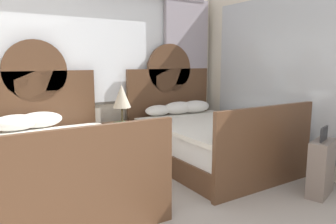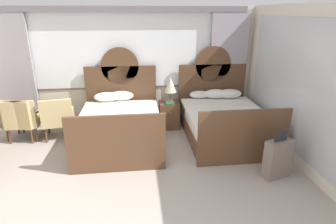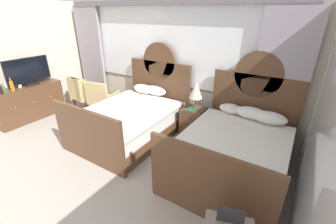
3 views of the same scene
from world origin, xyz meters
name	(u,v)px [view 3 (image 3 of 3)]	position (x,y,z in m)	size (l,w,h in m)	color
wall_back_window	(166,60)	(0.00, 3.95, 1.44)	(6.03, 0.22, 2.70)	beige
wall_right_mirror	(323,153)	(3.04, 1.70, 1.35)	(0.08, 4.55, 2.70)	beige
bed_near_window	(132,119)	(-0.11, 2.81, 0.38)	(1.62, 2.22, 1.83)	brown
bed_near_mirror	(234,150)	(2.07, 2.82, 0.38)	(1.62, 2.22, 1.83)	brown
nightstand_between_beds	(193,122)	(0.98, 3.50, 0.31)	(0.44, 0.47, 0.61)	brown
table_lamp_on_nightstand	(196,90)	(1.01, 3.49, 1.02)	(0.27, 0.27, 0.58)	brown
book_on_nightstand	(192,109)	(0.98, 3.41, 0.63)	(0.18, 0.26, 0.03)	#285133
dresser_minibar	(29,103)	(-2.77, 2.08, 0.41)	(0.51, 1.54, 0.83)	brown
tv_flatscreen	(28,71)	(-2.75, 2.23, 1.16)	(0.20, 1.00, 0.65)	black
bottle_wine_dark	(0,89)	(-2.67, 1.54, 0.94)	(0.08, 0.08, 0.30)	black
bottle_soda_green	(4,89)	(-2.67, 1.62, 0.91)	(0.05, 0.05, 0.21)	#337A3D
bottle_liquor_amber	(12,86)	(-2.66, 1.78, 0.95)	(0.08, 0.08, 0.31)	#B7701E
cup_on_dresser	(20,86)	(-2.78, 1.99, 0.87)	(0.11, 0.08, 0.08)	white
armchair_by_window_left	(102,98)	(-1.42, 3.18, 0.47)	(0.72, 0.72, 0.90)	tan
armchair_by_window_centre	(83,92)	(-2.14, 3.18, 0.47)	(0.74, 0.74, 0.90)	tan
armchair_by_window_right	(84,93)	(-2.11, 3.18, 0.47)	(0.66, 0.66, 0.90)	tan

